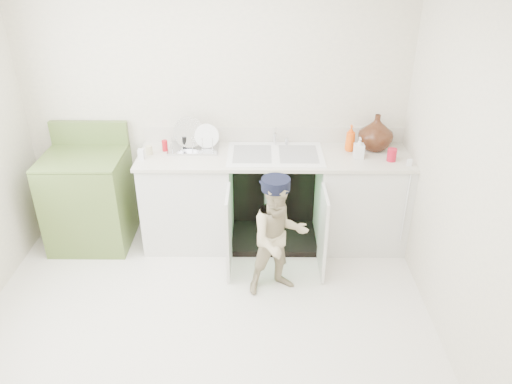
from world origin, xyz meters
TOP-DOWN VIEW (x-y plane):
  - ground at (0.00, 0.00)m, footprint 3.50×3.50m
  - room_shell at (0.00, 0.00)m, footprint 6.00×5.50m
  - counter_run at (0.58, 1.21)m, footprint 2.44×1.02m
  - avocado_stove at (-1.18, 1.18)m, footprint 0.72×0.65m
  - repair_worker at (0.56, 0.46)m, footprint 0.59×0.66m

SIDE VIEW (x-z plane):
  - ground at x=0.00m, z-range 0.00..0.00m
  - avocado_stove at x=-1.18m, z-range -0.10..1.01m
  - counter_run at x=0.58m, z-range -0.14..1.09m
  - repair_worker at x=0.56m, z-range 0.00..1.03m
  - room_shell at x=0.00m, z-range 0.62..1.88m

